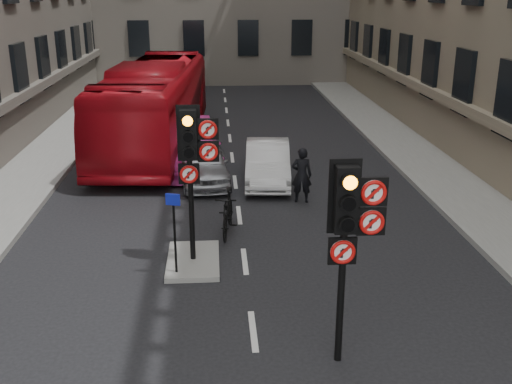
{
  "coord_description": "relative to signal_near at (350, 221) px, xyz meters",
  "views": [
    {
      "loc": [
        -0.63,
        -7.72,
        6.13
      ],
      "look_at": [
        0.09,
        2.45,
        2.6
      ],
      "focal_mm": 42.0,
      "sensor_mm": 36.0,
      "label": 1
    }
  ],
  "objects": [
    {
      "name": "car_pink",
      "position": [
        -2.94,
        11.78,
        -1.87
      ],
      "size": [
        2.4,
        5.04,
        1.42
      ],
      "primitive_type": "imported",
      "rotation": [
        0.0,
        0.0,
        0.09
      ],
      "color": "#E744AB",
      "rests_on": "ground"
    },
    {
      "name": "motorcyclist",
      "position": [
        0.41,
        7.99,
        -1.75
      ],
      "size": [
        0.66,
        0.48,
        1.67
      ],
      "primitive_type": "imported",
      "rotation": [
        0.0,
        0.0,
        3.0
      ],
      "color": "black",
      "rests_on": "ground"
    },
    {
      "name": "pavement_left",
      "position": [
        -8.69,
        11.01,
        -2.5
      ],
      "size": [
        3.0,
        50.0,
        0.16
      ],
      "primitive_type": "cube",
      "color": "gray",
      "rests_on": "ground"
    },
    {
      "name": "signal_near",
      "position": [
        0.0,
        0.0,
        0.0
      ],
      "size": [
        0.91,
        0.4,
        3.58
      ],
      "color": "black",
      "rests_on": "ground"
    },
    {
      "name": "signal_far",
      "position": [
        -2.6,
        4.0,
        0.12
      ],
      "size": [
        0.91,
        0.4,
        3.58
      ],
      "color": "black",
      "rests_on": "centre_island"
    },
    {
      "name": "pavement_right",
      "position": [
        5.71,
        11.01,
        -2.5
      ],
      "size": [
        3.0,
        50.0,
        0.16
      ],
      "primitive_type": "cube",
      "color": "gray",
      "rests_on": "ground"
    },
    {
      "name": "car_white",
      "position": [
        -0.42,
        10.0,
        -1.92
      ],
      "size": [
        1.7,
        4.1,
        1.32
      ],
      "primitive_type": "imported",
      "rotation": [
        0.0,
        0.0,
        -0.08
      ],
      "color": "silver",
      "rests_on": "ground"
    },
    {
      "name": "centre_island",
      "position": [
        -2.69,
        4.01,
        -2.52
      ],
      "size": [
        1.2,
        2.0,
        0.12
      ],
      "primitive_type": "cube",
      "color": "gray",
      "rests_on": "ground"
    },
    {
      "name": "car_silver",
      "position": [
        -2.46,
        10.1,
        -1.94
      ],
      "size": [
        1.73,
        3.83,
        1.28
      ],
      "primitive_type": "imported",
      "rotation": [
        0.0,
        0.0,
        0.06
      ],
      "color": "#97989E",
      "rests_on": "ground"
    },
    {
      "name": "bus_red",
      "position": [
        -4.42,
        14.77,
        -0.9
      ],
      "size": [
        3.8,
        12.26,
        3.36
      ],
      "primitive_type": "imported",
      "rotation": [
        0.0,
        0.0,
        -0.08
      ],
      "color": "maroon",
      "rests_on": "ground"
    },
    {
      "name": "motorcycle",
      "position": [
        -1.83,
        5.74,
        -2.01
      ],
      "size": [
        0.79,
        1.96,
        1.14
      ],
      "primitive_type": "imported",
      "rotation": [
        0.0,
        0.0,
        -0.14
      ],
      "color": "black",
      "rests_on": "ground"
    },
    {
      "name": "info_sign",
      "position": [
        -3.04,
        3.33,
        -1.27
      ],
      "size": [
        0.31,
        0.13,
        1.84
      ],
      "rotation": [
        0.0,
        0.0,
        -0.27
      ],
      "color": "black",
      "rests_on": "centre_island"
    }
  ]
}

